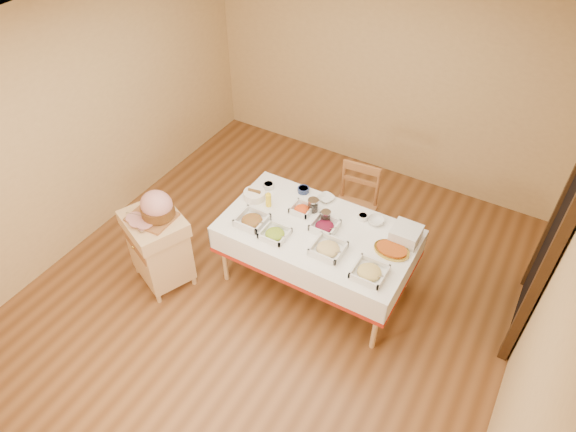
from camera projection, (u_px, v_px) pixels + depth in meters
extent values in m
plane|color=brown|center=(275.00, 290.00, 5.25)|extent=(5.00, 5.00, 0.00)
plane|color=white|center=(269.00, 46.00, 3.51)|extent=(5.00, 5.00, 0.00)
plane|color=tan|center=(385.00, 74.00, 5.98)|extent=(4.50, 0.00, 4.50)
plane|color=tan|center=(85.00, 121.00, 5.22)|extent=(0.00, 5.00, 5.00)
plane|color=tan|center=(550.00, 297.00, 3.54)|extent=(0.00, 5.00, 5.00)
cube|color=black|center=(554.00, 241.00, 4.30)|extent=(0.06, 0.90, 2.10)
cube|color=#352011|center=(540.00, 279.00, 3.98)|extent=(0.08, 0.10, 2.10)
cube|color=#352011|center=(561.00, 206.00, 4.62)|extent=(0.08, 0.10, 2.10)
cube|color=#DBB078|center=(318.00, 232.00, 4.84)|extent=(1.80, 1.00, 0.04)
cylinder|color=#DBB078|center=(224.00, 255.00, 5.13)|extent=(0.05, 0.05, 0.71)
cylinder|color=#DBB078|center=(269.00, 207.00, 5.67)|extent=(0.05, 0.05, 0.71)
cylinder|color=#DBB078|center=(376.00, 323.00, 4.52)|extent=(0.05, 0.05, 0.71)
cylinder|color=#DBB078|center=(410.00, 263.00, 5.05)|extent=(0.05, 0.05, 0.71)
cube|color=white|center=(318.00, 230.00, 4.82)|extent=(1.82, 1.02, 0.01)
cube|color=#DBB078|center=(160.00, 251.00, 5.12)|extent=(0.69, 0.64, 0.59)
cube|color=#DBB078|center=(154.00, 224.00, 4.87)|extent=(0.74, 0.69, 0.15)
cube|color=#945B30|center=(140.00, 252.00, 4.83)|extent=(0.46, 0.21, 0.12)
sphere|color=gold|center=(140.00, 252.00, 4.83)|extent=(0.03, 0.03, 0.03)
cylinder|color=#DBB078|center=(135.00, 277.00, 5.31)|extent=(0.05, 0.05, 0.10)
cylinder|color=#DBB078|center=(160.00, 253.00, 5.57)|extent=(0.05, 0.05, 0.10)
cylinder|color=#DBB078|center=(172.00, 296.00, 5.13)|extent=(0.05, 0.05, 0.10)
cylinder|color=#DBB078|center=(196.00, 271.00, 5.38)|extent=(0.05, 0.05, 0.10)
cube|color=#945B30|center=(352.00, 212.00, 5.42)|extent=(0.48, 0.46, 0.03)
cylinder|color=#945B30|center=(328.00, 235.00, 5.52)|extent=(0.04, 0.04, 0.47)
cylinder|color=#945B30|center=(340.00, 213.00, 5.77)|extent=(0.04, 0.04, 0.47)
cylinder|color=#945B30|center=(361.00, 245.00, 5.40)|extent=(0.04, 0.04, 0.47)
cylinder|color=#945B30|center=(372.00, 223.00, 5.66)|extent=(0.04, 0.04, 0.47)
cylinder|color=#945B30|center=(343.00, 179.00, 5.45)|extent=(0.04, 0.04, 0.50)
cylinder|color=#945B30|center=(377.00, 189.00, 5.33)|extent=(0.04, 0.04, 0.50)
cube|color=#945B30|center=(362.00, 168.00, 5.25)|extent=(0.40, 0.07, 0.09)
cube|color=#945B30|center=(152.00, 217.00, 4.81)|extent=(0.41, 0.33, 0.03)
ellipsoid|color=tan|center=(156.00, 204.00, 4.72)|extent=(0.31, 0.28, 0.26)
cylinder|color=#5D3615|center=(158.00, 210.00, 4.77)|extent=(0.31, 0.31, 0.10)
cube|color=silver|center=(135.00, 224.00, 4.71)|extent=(0.26, 0.12, 0.00)
cylinder|color=silver|center=(141.00, 215.00, 4.79)|extent=(0.30, 0.09, 0.01)
cube|color=silver|center=(252.00, 222.00, 4.88)|extent=(0.27, 0.27, 0.02)
ellipsoid|color=#B31424|center=(252.00, 220.00, 4.86)|extent=(0.20, 0.20, 0.07)
cylinder|color=silver|center=(256.00, 224.00, 4.82)|extent=(0.16, 0.01, 0.12)
cube|color=silver|center=(275.00, 236.00, 4.75)|extent=(0.24, 0.24, 0.01)
ellipsoid|color=gold|center=(275.00, 234.00, 4.73)|extent=(0.18, 0.18, 0.06)
cylinder|color=silver|center=(278.00, 237.00, 4.70)|extent=(0.13, 0.01, 0.10)
cube|color=silver|center=(328.00, 251.00, 4.60)|extent=(0.28, 0.28, 0.02)
ellipsoid|color=tan|center=(328.00, 249.00, 4.58)|extent=(0.21, 0.21, 0.07)
cylinder|color=silver|center=(333.00, 253.00, 4.54)|extent=(0.16, 0.01, 0.11)
cube|color=silver|center=(369.00, 274.00, 4.40)|extent=(0.28, 0.28, 0.01)
ellipsoid|color=tan|center=(369.00, 272.00, 4.38)|extent=(0.21, 0.21, 0.07)
cylinder|color=silver|center=(375.00, 277.00, 4.34)|extent=(0.14, 0.01, 0.11)
cube|color=silver|center=(302.00, 211.00, 5.00)|extent=(0.20, 0.20, 0.01)
ellipsoid|color=#E54611|center=(302.00, 209.00, 4.99)|extent=(0.15, 0.15, 0.05)
cylinder|color=silver|center=(305.00, 212.00, 4.96)|extent=(0.13, 0.01, 0.09)
cube|color=silver|center=(325.00, 228.00, 4.82)|extent=(0.24, 0.24, 0.02)
ellipsoid|color=maroon|center=(325.00, 226.00, 4.81)|extent=(0.18, 0.18, 0.06)
cylinder|color=silver|center=(329.00, 229.00, 4.77)|extent=(0.16, 0.01, 0.11)
cylinder|color=silver|center=(269.00, 186.00, 5.26)|extent=(0.12, 0.12, 0.05)
cylinder|color=black|center=(268.00, 184.00, 5.25)|extent=(0.09, 0.09, 0.02)
cylinder|color=navy|center=(303.00, 190.00, 5.22)|extent=(0.12, 0.12, 0.05)
cylinder|color=maroon|center=(303.00, 189.00, 5.21)|extent=(0.10, 0.10, 0.02)
cylinder|color=silver|center=(363.00, 217.00, 4.91)|extent=(0.10, 0.10, 0.05)
cylinder|color=#E54611|center=(363.00, 216.00, 4.90)|extent=(0.08, 0.08, 0.02)
imported|color=silver|center=(326.00, 198.00, 5.13)|extent=(0.20, 0.20, 0.04)
imported|color=silver|center=(376.00, 221.00, 4.87)|extent=(0.18, 0.18, 0.05)
cylinder|color=silver|center=(313.00, 206.00, 4.98)|extent=(0.10, 0.10, 0.12)
cylinder|color=silver|center=(313.00, 200.00, 4.93)|extent=(0.11, 0.11, 0.01)
cylinder|color=black|center=(313.00, 207.00, 4.99)|extent=(0.08, 0.08, 0.09)
cylinder|color=silver|center=(326.00, 217.00, 4.86)|extent=(0.09, 0.09, 0.11)
cylinder|color=silver|center=(326.00, 212.00, 4.82)|extent=(0.10, 0.10, 0.01)
cylinder|color=black|center=(325.00, 218.00, 4.87)|extent=(0.08, 0.08, 0.08)
cylinder|color=yellow|center=(268.00, 200.00, 5.03)|extent=(0.06, 0.06, 0.14)
cone|color=yellow|center=(268.00, 193.00, 4.97)|extent=(0.04, 0.04, 0.04)
cylinder|color=white|center=(255.00, 195.00, 5.13)|extent=(0.22, 0.22, 0.08)
cube|color=silver|center=(405.00, 239.00, 4.71)|extent=(0.25, 0.25, 0.01)
cube|color=silver|center=(405.00, 238.00, 4.70)|extent=(0.25, 0.25, 0.01)
cube|color=silver|center=(405.00, 237.00, 4.69)|extent=(0.25, 0.25, 0.01)
cube|color=silver|center=(406.00, 235.00, 4.68)|extent=(0.25, 0.25, 0.01)
cube|color=silver|center=(406.00, 234.00, 4.67)|extent=(0.25, 0.25, 0.01)
cube|color=silver|center=(406.00, 233.00, 4.66)|extent=(0.25, 0.25, 0.01)
cube|color=silver|center=(406.00, 232.00, 4.65)|extent=(0.25, 0.25, 0.01)
cube|color=silver|center=(407.00, 230.00, 4.64)|extent=(0.25, 0.25, 0.01)
cube|color=silver|center=(407.00, 229.00, 4.63)|extent=(0.25, 0.25, 0.01)
ellipsoid|color=gold|center=(392.00, 250.00, 4.60)|extent=(0.33, 0.24, 0.03)
ellipsoid|color=#B24C13|center=(392.00, 249.00, 4.59)|extent=(0.28, 0.20, 0.03)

